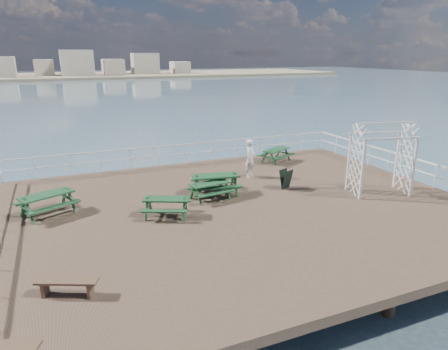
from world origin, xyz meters
TOP-DOWN VIEW (x-y plane):
  - ground at (0.00, 0.00)m, footprint 18.00×14.00m
  - sea_backdrop at (12.54, 134.07)m, footprint 300.00×300.00m
  - railing at (-0.07, 2.57)m, footprint 17.77×13.76m
  - picnic_table_a at (-6.88, 1.98)m, footprint 2.31×2.13m
  - picnic_table_b at (-0.34, 1.69)m, footprint 2.17×1.86m
  - picnic_table_c at (4.64, 5.21)m, footprint 2.13×1.99m
  - picnic_table_d at (-2.89, 0.13)m, footprint 2.01×1.86m
  - picnic_table_e at (-0.78, 1.20)m, footprint 1.78×1.52m
  - flat_bench_far at (-6.45, -3.82)m, footprint 1.52×0.95m
  - trellis_arbor at (6.10, -0.88)m, footprint 2.69×1.86m
  - sandwich_board at (2.77, 1.14)m, footprint 0.64×0.57m
  - person at (2.10, 3.31)m, footprint 0.79×0.75m

SIDE VIEW (x-z plane):
  - sea_backdrop at x=12.54m, z-range -5.11..4.09m
  - ground at x=0.00m, z-range -0.30..0.00m
  - flat_bench_far at x=-6.45m, z-range 0.11..0.54m
  - sandwich_board at x=2.77m, z-range -0.01..0.86m
  - picnic_table_e at x=-0.78m, z-range 0.11..0.89m
  - picnic_table_d at x=-2.89m, z-range 0.11..0.90m
  - picnic_table_c at x=4.64m, z-range 0.12..0.94m
  - picnic_table_a at x=-6.88m, z-range 0.13..1.03m
  - picnic_table_b at x=-0.34m, z-range 0.13..1.07m
  - railing at x=-0.07m, z-range 0.32..1.42m
  - person at x=2.10m, z-range 0.00..1.83m
  - trellis_arbor at x=6.10m, z-range -0.17..2.87m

